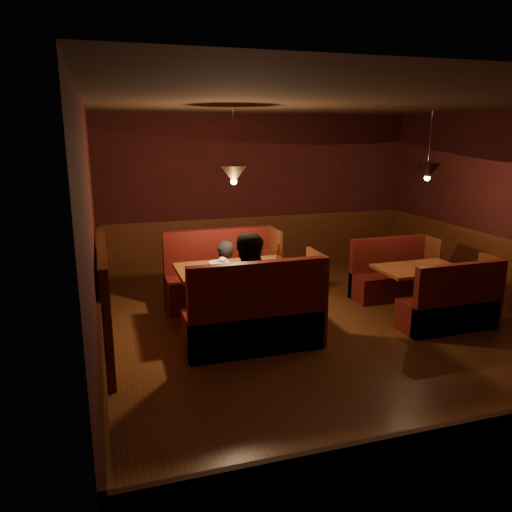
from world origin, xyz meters
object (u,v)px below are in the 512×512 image
object	(u,v)px
main_bench_far	(222,281)
second_bench_far	(392,279)
second_table	(419,279)
diner_a	(224,265)
main_bench_near	(256,322)
second_bench_near	(452,308)
diner_b	(253,274)
main_table	(236,280)

from	to	relation	value
main_bench_far	second_bench_far	size ratio (longest dim) A/B	1.27
main_bench_far	second_table	bearing A→B (deg)	-24.20
second_bench_far	diner_a	bearing A→B (deg)	176.44
main_bench_near	second_bench_far	distance (m)	2.96
main_bench_far	diner_a	size ratio (longest dim) A/B	1.19
second_table	second_bench_far	xyz separation A→B (m)	(0.03, 0.72, -0.20)
main_bench_near	second_table	xyz separation A→B (m)	(2.64, 0.55, 0.14)
main_bench_far	main_bench_near	size ratio (longest dim) A/B	1.00
main_bench_far	second_bench_near	bearing A→B (deg)	-35.54
main_bench_far	second_table	distance (m)	2.90
second_bench_near	diner_a	bearing A→B (deg)	149.35
main_bench_near	diner_b	size ratio (longest dim) A/B	0.96
main_bench_near	second_bench_far	xyz separation A→B (m)	(2.67, 1.27, -0.06)
second_table	diner_b	distance (m)	2.64
diner_b	main_table	bearing A→B (deg)	76.00
main_table	second_bench_near	bearing A→B (deg)	-21.14
second_bench_near	diner_a	size ratio (longest dim) A/B	0.94
main_bench_near	main_bench_far	bearing A→B (deg)	90.00
second_bench_far	main_bench_far	bearing A→B (deg)	170.06
diner_a	diner_b	size ratio (longest dim) A/B	0.81
second_bench_far	diner_a	xyz separation A→B (m)	(-2.71, 0.17, 0.40)
main_table	diner_a	distance (m)	0.57
second_bench_far	main_bench_near	bearing A→B (deg)	-154.54
diner_a	diner_b	xyz separation A→B (m)	(0.09, -1.16, 0.17)
second_bench_far	diner_b	bearing A→B (deg)	-159.25
main_table	second_bench_far	bearing A→B (deg)	8.47
diner_b	main_bench_near	bearing A→B (deg)	-119.12
diner_b	second_bench_far	bearing A→B (deg)	0.81
second_table	second_bench_far	world-z (taller)	second_bench_far
main_bench_far	second_bench_near	xyz separation A→B (m)	(2.67, -1.91, -0.06)
main_bench_far	main_bench_near	distance (m)	1.74
diner_a	diner_b	world-z (taller)	diner_b
second_table	diner_a	bearing A→B (deg)	161.70
main_bench_far	diner_a	world-z (taller)	diner_a
second_table	main_bench_near	bearing A→B (deg)	-168.21
main_bench_near	main_table	bearing A→B (deg)	91.14
main_table	diner_a	bearing A→B (deg)	92.59
second_bench_far	second_bench_near	size ratio (longest dim) A/B	1.00
second_table	diner_a	world-z (taller)	diner_a
main_table	diner_b	distance (m)	0.65
diner_a	second_table	bearing A→B (deg)	139.34
main_table	second_table	size ratio (longest dim) A/B	1.27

